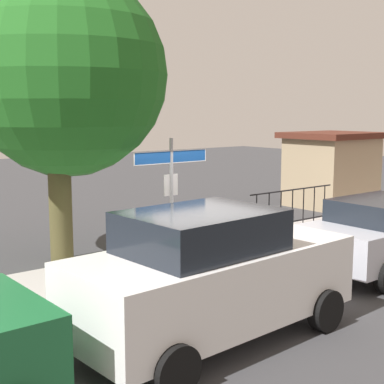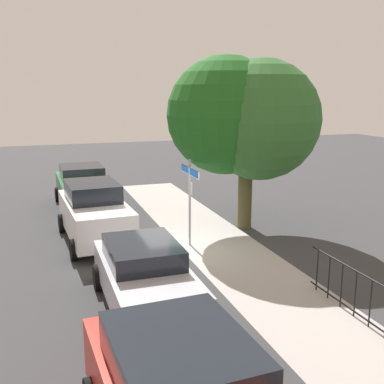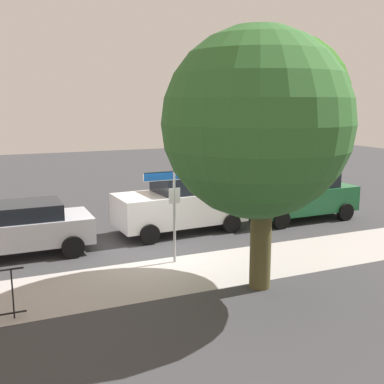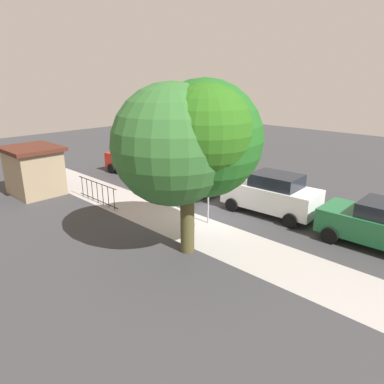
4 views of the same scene
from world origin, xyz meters
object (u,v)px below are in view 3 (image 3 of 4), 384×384
Objects in this scene: shade_tree at (257,115)px; car_white at (181,203)px; car_silver at (18,228)px; car_green at (299,195)px; street_sign at (174,192)px.

car_white is at bearing -92.51° from shade_tree.
car_silver is (5.23, 0.47, -0.18)m from car_white.
shade_tree is at bearing 84.30° from car_white.
car_green is at bearing -177.81° from car_silver.
street_sign reaches higher than car_white.
car_white is at bearing -2.34° from car_green.
car_white is 5.25m from car_silver.
shade_tree reaches higher than car_green.
shade_tree is at bearing 137.48° from car_silver.
shade_tree reaches higher than car_silver.
street_sign reaches higher than car_silver.
car_silver is (5.00, -4.60, -3.26)m from shade_tree.
car_white is (-0.22, -5.07, -3.08)m from shade_tree.
street_sign reaches higher than car_green.
street_sign is 6.75m from car_green.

